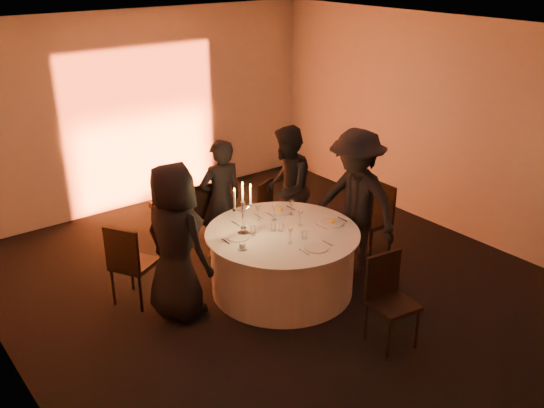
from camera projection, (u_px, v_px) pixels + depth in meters
floor at (282, 289)px, 7.31m from camera, size 7.00×7.00×0.00m
ceiling at (284, 33)px, 6.14m from camera, size 7.00×7.00×0.00m
wall_back at (141, 110)px, 9.28m from camera, size 7.00×0.00×7.00m
wall_left at (2, 248)px, 5.04m from camera, size 0.00×7.00×7.00m
wall_right at (452, 127)px, 8.41m from camera, size 0.00×7.00×7.00m
uplighter_fixture at (157, 203)px, 9.63m from camera, size 0.25×0.12×0.10m
banquet_table at (282, 261)px, 7.16m from camera, size 1.80×1.80×0.77m
chair_left at (129, 261)px, 6.80m from camera, size 0.59×0.59×0.99m
chair_back_left at (206, 211)px, 8.08m from camera, size 0.47×0.47×0.99m
chair_back_right at (259, 206)px, 8.40m from camera, size 0.51×0.51×0.88m
chair_right at (376, 215)px, 8.04m from camera, size 0.42×0.42×0.95m
chair_front at (388, 295)px, 6.16m from camera, size 0.48×0.48×0.97m
guest_left at (175, 242)px, 6.50m from camera, size 0.76×0.98×1.78m
guest_back_left at (221, 200)px, 7.78m from camera, size 0.62×0.44×1.62m
guest_back_right at (287, 188)px, 8.07m from camera, size 1.04×1.02×1.69m
guest_right at (355, 202)px, 7.42m from camera, size 0.85×1.28×1.85m
plate_left at (238, 237)px, 6.86m from camera, size 0.36×0.25×0.01m
plate_back_left at (247, 220)px, 7.30m from camera, size 0.36×0.26×0.01m
plate_back_right at (280, 210)px, 7.53m from camera, size 0.35×0.30×0.08m
plate_right at (332, 222)px, 7.21m from camera, size 0.36×0.28×0.08m
plate_front at (316, 248)px, 6.62m from camera, size 0.36×0.27×0.01m
coffee_cup at (242, 246)px, 6.61m from camera, size 0.11×0.11×0.07m
candelabra at (243, 216)px, 6.87m from camera, size 0.27×0.13×0.65m
wine_glass_a at (301, 215)px, 7.11m from camera, size 0.07×0.07×0.19m
wine_glass_b at (258, 209)px, 7.26m from camera, size 0.07×0.07×0.19m
wine_glass_c at (275, 209)px, 7.26m from camera, size 0.07×0.07×0.19m
wine_glass_d at (291, 205)px, 7.40m from camera, size 0.07×0.07×0.19m
wine_glass_e at (290, 232)px, 6.69m from camera, size 0.07×0.07×0.19m
tumbler_a at (253, 230)px, 6.95m from camera, size 0.07×0.07×0.09m
tumbler_b at (281, 228)px, 7.01m from camera, size 0.07×0.07×0.09m
tumbler_c at (273, 227)px, 7.02m from camera, size 0.07×0.07×0.09m
tumbler_d at (305, 235)px, 6.83m from camera, size 0.07×0.07×0.09m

